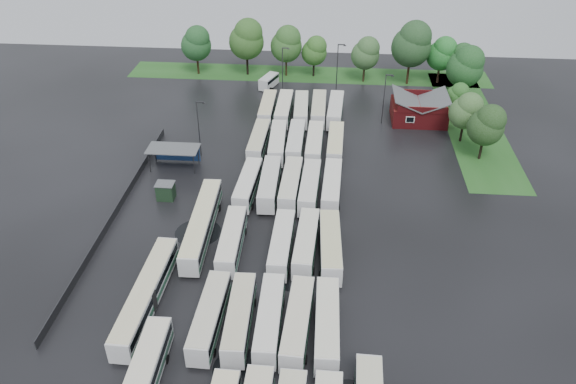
{
  "coord_description": "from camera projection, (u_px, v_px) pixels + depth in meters",
  "views": [
    {
      "loc": [
        7.64,
        -55.27,
        46.13
      ],
      "look_at": [
        2.0,
        12.0,
        2.5
      ],
      "focal_mm": 35.0,
      "sensor_mm": 36.0,
      "label": 1
    }
  ],
  "objects": [
    {
      "name": "ground",
      "position": [
        265.0,
        258.0,
        71.83
      ],
      "size": [
        160.0,
        160.0,
        0.0
      ],
      "primitive_type": "plane",
      "color": "black",
      "rests_on": "ground"
    },
    {
      "name": "bus_r5c2",
      "position": [
        301.0,
        110.0,
        105.68
      ],
      "size": [
        2.98,
        12.01,
        3.32
      ],
      "rotation": [
        0.0,
        0.0,
        0.04
      ],
      "color": "silver",
      "rests_on": "ground"
    },
    {
      "name": "bus_r5c1",
      "position": [
        284.0,
        109.0,
        105.79
      ],
      "size": [
        2.67,
        12.27,
        3.41
      ],
      "rotation": [
        0.0,
        0.0,
        -0.01
      ],
      "color": "silver",
      "rests_on": "ground"
    },
    {
      "name": "bus_r1c2",
      "position": [
        270.0,
        319.0,
        60.48
      ],
      "size": [
        2.66,
        11.77,
        3.27
      ],
      "rotation": [
        0.0,
        0.0,
        0.01
      ],
      "color": "silver",
      "rests_on": "ground"
    },
    {
      "name": "lamp_post_back_e",
      "position": [
        338.0,
        66.0,
        112.9
      ],
      "size": [
        1.64,
        0.32,
        10.68
      ],
      "color": "#2D2D30",
      "rests_on": "ground"
    },
    {
      "name": "bus_r3c0",
      "position": [
        248.0,
        184.0,
        83.41
      ],
      "size": [
        3.03,
        11.81,
        3.26
      ],
      "rotation": [
        0.0,
        0.0,
        -0.05
      ],
      "color": "silver",
      "rests_on": "ground"
    },
    {
      "name": "tree_east_3",
      "position": [
        466.0,
        66.0,
        108.97
      ],
      "size": [
        7.09,
        7.09,
        11.75
      ],
      "color": "#362319",
      "rests_on": "ground"
    },
    {
      "name": "tree_north_4",
      "position": [
        366.0,
        53.0,
        118.76
      ],
      "size": [
        6.05,
        6.05,
        10.03
      ],
      "color": "#322516",
      "rests_on": "ground"
    },
    {
      "name": "utility_hut",
      "position": [
        166.0,
        191.0,
        82.79
      ],
      "size": [
        2.7,
        2.2,
        2.62
      ],
      "color": "black",
      "rests_on": "ground"
    },
    {
      "name": "puddle_0",
      "position": [
        239.0,
        368.0,
        57.13
      ],
      "size": [
        5.44,
        5.44,
        0.01
      ],
      "primitive_type": "cylinder",
      "color": "black",
      "rests_on": "ground"
    },
    {
      "name": "bus_r1c0",
      "position": [
        210.0,
        316.0,
        60.78
      ],
      "size": [
        2.76,
        11.87,
        3.29
      ],
      "rotation": [
        0.0,
        0.0,
        -0.02
      ],
      "color": "silver",
      "rests_on": "ground"
    },
    {
      "name": "bus_r5c0",
      "position": [
        268.0,
        108.0,
        106.21
      ],
      "size": [
        2.57,
        11.77,
        3.27
      ],
      "rotation": [
        0.0,
        0.0,
        0.01
      ],
      "color": "silver",
      "rests_on": "ground"
    },
    {
      "name": "tree_north_2",
      "position": [
        287.0,
        44.0,
        121.26
      ],
      "size": [
        6.85,
        6.85,
        11.35
      ],
      "color": "#362614",
      "rests_on": "ground"
    },
    {
      "name": "wash_shed",
      "position": [
        174.0,
        150.0,
        89.84
      ],
      "size": [
        8.2,
        4.2,
        3.58
      ],
      "color": "#2D2D30",
      "rests_on": "ground"
    },
    {
      "name": "bus_r2c2",
      "position": [
        282.0,
        244.0,
        71.44
      ],
      "size": [
        2.65,
        11.74,
        3.26
      ],
      "rotation": [
        0.0,
        0.0,
        -0.01
      ],
      "color": "silver",
      "rests_on": "ground"
    },
    {
      "name": "tree_east_4",
      "position": [
        442.0,
        53.0,
        118.07
      ],
      "size": [
        6.21,
        6.21,
        10.28
      ],
      "color": "#332217",
      "rests_on": "ground"
    },
    {
      "name": "lamp_post_back_w",
      "position": [
        283.0,
        67.0,
        113.55
      ],
      "size": [
        1.51,
        0.3,
        9.83
      ],
      "color": "#2D2D30",
      "rests_on": "ground"
    },
    {
      "name": "artic_bus_west_b",
      "position": [
        202.0,
        224.0,
        74.94
      ],
      "size": [
        3.1,
        18.35,
        3.39
      ],
      "rotation": [
        0.0,
        0.0,
        0.03
      ],
      "color": "silver",
      "rests_on": "ground"
    },
    {
      "name": "tree_east_1",
      "position": [
        467.0,
        111.0,
        95.58
      ],
      "size": [
        5.56,
        5.56,
        9.21
      ],
      "color": "black",
      "rests_on": "ground"
    },
    {
      "name": "bus_r5c4",
      "position": [
        335.0,
        110.0,
        105.39
      ],
      "size": [
        3.16,
        12.38,
        3.42
      ],
      "rotation": [
        0.0,
        0.0,
        -0.05
      ],
      "color": "silver",
      "rests_on": "ground"
    },
    {
      "name": "bus_r3c3",
      "position": [
        310.0,
        187.0,
        82.75
      ],
      "size": [
        2.94,
        12.1,
        3.35
      ],
      "rotation": [
        0.0,
        0.0,
        -0.03
      ],
      "color": "silver",
      "rests_on": "ground"
    },
    {
      "name": "bus_r3c4",
      "position": [
        332.0,
        186.0,
        82.92
      ],
      "size": [
        2.95,
        12.07,
        3.34
      ],
      "rotation": [
        0.0,
        0.0,
        -0.03
      ],
      "color": "silver",
      "rests_on": "ground"
    },
    {
      "name": "bus_r2c3",
      "position": [
        306.0,
        243.0,
        71.61
      ],
      "size": [
        2.99,
        11.91,
        3.29
      ],
      "rotation": [
        0.0,
        0.0,
        -0.04
      ],
      "color": "silver",
      "rests_on": "ground"
    },
    {
      "name": "bus_r3c2",
      "position": [
        291.0,
        185.0,
        83.28
      ],
      "size": [
        2.86,
        12.2,
        3.38
      ],
      "rotation": [
        0.0,
        0.0,
        -0.02
      ],
      "color": "silver",
      "rests_on": "ground"
    },
    {
      "name": "bus_r4c3",
      "position": [
        315.0,
        144.0,
        94.05
      ],
      "size": [
        2.73,
        12.15,
        3.37
      ],
      "rotation": [
        0.0,
        0.0,
        -0.01
      ],
      "color": "silver",
      "rests_on": "ground"
    },
    {
      "name": "tree_north_3",
      "position": [
        315.0,
        50.0,
        121.71
      ],
      "size": [
        5.56,
        5.56,
        9.2
      ],
      "color": "black",
      "rests_on": "ground"
    },
    {
      "name": "tree_north_5",
      "position": [
        413.0,
        44.0,
        116.41
      ],
      "size": [
        8.31,
        8.31,
        13.76
      ],
      "color": "#382113",
      "rests_on": "ground"
    },
    {
      "name": "bus_r4c1",
      "position": [
        278.0,
        143.0,
        94.42
      ],
      "size": [
        3.01,
        12.16,
        3.36
      ],
      "rotation": [
        0.0,
        0.0,
        0.04
      ],
      "color": "silver",
      "rests_on": "ground"
    },
    {
      "name": "lamp_post_ne",
      "position": [
        385.0,
        96.0,
        101.86
      ],
      "size": [
        1.48,
        0.29,
        9.59
      ],
      "color": "#2D2D30",
      "rests_on": "ground"
    },
    {
      "name": "tree_north_0",
      "position": [
        197.0,
        43.0,
        122.38
      ],
      "size": [
        6.62,
        6.62,
        10.97
      ],
      "color": "black",
      "rests_on": "ground"
    },
    {
      "name": "bus_r1c4",
      "position": [
        327.0,
        324.0,
        59.79
      ],
      "size": [
        2.73,
        11.95,
        3.32
      ],
      "rotation": [
        0.0,
        0.0,
        0.02
      ],
      "color": "silver",
      "rests_on": "ground"
    },
    {
      "name": "tree_east_2",
      "position": [
        458.0,
        95.0,
        104.74
      ],
      "size": [
        4.26,
        4.23,
        7.01
      ],
      "color": "black",
      "rests_on": "ground"
    },
    {
      "name": "bus_r2c4",
      "position": [
        330.0,
        246.0,
        70.94
      ],
      "size": [
        3.17,
        12.29,
        3.39
      ],
      "rotation": [
        0.0,
        0.0,
        0.05
      ],
      "color": "silver",
      "rests_on": "ground"
    },
    {
      "name": "bus_r4c0",
      "position": [
        259.0,
        141.0,
        94.93
      ],
      "size": [
        2.76,
        11.96,
        3.32
      ],
      "rotation": [
        0.0,
        0.0,
        -0.02
      ],
      "color": "silver",
      "rests_on": "ground"
    },
    {
      "name": "tree_north_6",
      "position": [
        461.0,
        58.0,
        116.94
      ],
      "size": [
        5.71,
        5.71,
        9.45
      ],
      "color": "black",
      "rests_on": "ground"
    },
    {
      "name": "puddle_2",
      "position": [
        198.0,
        232.0,
        76.42
      ],
      "size": [
        6.35,
        6.35,
        0.01
      ],
      "primitive_type": "cylinder",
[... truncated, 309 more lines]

